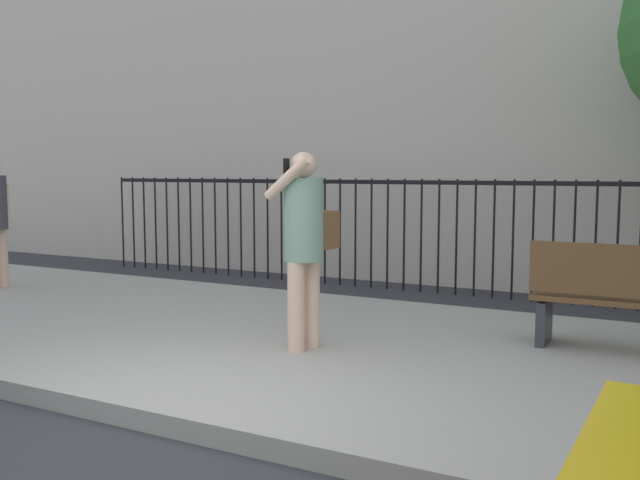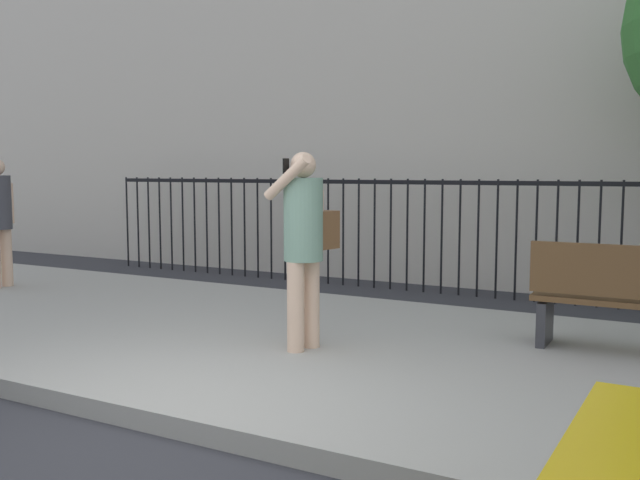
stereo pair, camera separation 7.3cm
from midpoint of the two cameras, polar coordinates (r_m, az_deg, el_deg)
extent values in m
plane|color=#333338|center=(4.75, -13.23, -15.52)|extent=(60.00, 60.00, 0.00)
cube|color=#9E9B93|center=(6.46, -0.12, -8.94)|extent=(28.00, 4.40, 0.15)
cube|color=black|center=(9.67, 10.32, 4.67)|extent=(12.00, 0.04, 0.06)
cylinder|color=black|center=(12.87, -16.10, 1.43)|extent=(0.03, 0.03, 1.60)
cylinder|color=black|center=(12.70, -15.27, 1.40)|extent=(0.03, 0.03, 1.60)
cylinder|color=black|center=(12.52, -14.42, 1.36)|extent=(0.03, 0.03, 1.60)
cylinder|color=black|center=(12.35, -13.55, 1.32)|extent=(0.03, 0.03, 1.60)
cylinder|color=black|center=(12.19, -12.65, 1.29)|extent=(0.03, 0.03, 1.60)
cylinder|color=black|center=(12.02, -11.72, 1.25)|extent=(0.03, 0.03, 1.60)
cylinder|color=black|center=(11.86, -10.78, 1.21)|extent=(0.03, 0.03, 1.60)
cylinder|color=black|center=(11.70, -9.80, 1.16)|extent=(0.03, 0.03, 1.60)
cylinder|color=black|center=(11.55, -8.80, 1.12)|extent=(0.03, 0.03, 1.60)
cylinder|color=black|center=(11.40, -7.77, 1.08)|extent=(0.03, 0.03, 1.60)
cylinder|color=black|center=(11.25, -6.72, 1.03)|extent=(0.03, 0.03, 1.60)
cylinder|color=black|center=(11.11, -5.63, 0.98)|extent=(0.03, 0.03, 1.60)
cylinder|color=black|center=(10.97, -4.52, 0.93)|extent=(0.03, 0.03, 1.60)
cylinder|color=black|center=(10.83, -3.38, 0.88)|extent=(0.03, 0.03, 1.60)
cylinder|color=black|center=(10.70, -2.22, 0.83)|extent=(0.03, 0.03, 1.60)
cylinder|color=black|center=(10.58, -1.02, 0.77)|extent=(0.03, 0.03, 1.60)
cylinder|color=black|center=(10.45, 0.20, 0.72)|extent=(0.03, 0.03, 1.60)
cylinder|color=black|center=(10.34, 1.45, 0.66)|extent=(0.03, 0.03, 1.60)
cylinder|color=black|center=(10.23, 2.73, 0.60)|extent=(0.03, 0.03, 1.60)
cylinder|color=black|center=(10.12, 4.04, 0.54)|extent=(0.03, 0.03, 1.60)
cylinder|color=black|center=(10.02, 5.37, 0.47)|extent=(0.03, 0.03, 1.60)
cylinder|color=black|center=(9.92, 6.73, 0.41)|extent=(0.03, 0.03, 1.60)
cylinder|color=black|center=(9.83, 8.12, 0.35)|extent=(0.03, 0.03, 1.60)
cylinder|color=black|center=(9.75, 9.53, 0.28)|extent=(0.03, 0.03, 1.60)
cylinder|color=black|center=(9.67, 10.96, 0.21)|extent=(0.03, 0.03, 1.60)
cylinder|color=black|center=(9.60, 12.42, 0.14)|extent=(0.03, 0.03, 1.60)
cylinder|color=black|center=(9.54, 13.89, 0.07)|extent=(0.03, 0.03, 1.60)
cylinder|color=black|center=(9.48, 15.39, 0.00)|extent=(0.03, 0.03, 1.60)
cylinder|color=black|center=(9.43, 16.90, -0.07)|extent=(0.03, 0.03, 1.60)
cylinder|color=black|center=(9.38, 18.43, -0.15)|extent=(0.03, 0.03, 1.60)
cylinder|color=black|center=(9.34, 19.97, -0.22)|extent=(0.03, 0.03, 1.60)
cylinder|color=black|center=(9.31, 21.53, -0.29)|extent=(0.03, 0.03, 1.60)
cylinder|color=black|center=(9.29, 23.09, -0.37)|extent=(0.03, 0.03, 1.60)
cylinder|color=black|center=(9.27, 24.66, -0.44)|extent=(0.03, 0.03, 1.60)
cylinder|color=beige|center=(5.99, -2.33, -5.52)|extent=(0.15, 0.15, 0.78)
cylinder|color=beige|center=(6.14, -1.06, -5.24)|extent=(0.15, 0.15, 0.78)
cylinder|color=gray|center=(5.97, -1.71, 1.70)|extent=(0.41, 0.41, 0.72)
sphere|color=beige|center=(5.95, -1.72, 6.20)|extent=(0.22, 0.22, 0.22)
cylinder|color=beige|center=(5.81, -3.05, 5.13)|extent=(0.51, 0.20, 0.39)
cylinder|color=beige|center=(6.12, -0.45, 1.59)|extent=(0.09, 0.09, 0.55)
cube|color=black|center=(5.89, -3.14, 6.01)|extent=(0.02, 0.07, 0.15)
cube|color=brown|center=(6.17, -0.08, 0.84)|extent=(0.22, 0.31, 0.34)
cylinder|color=beige|center=(10.29, -24.89, -1.34)|extent=(0.15, 0.15, 0.78)
cylinder|color=beige|center=(10.30, -24.64, 2.74)|extent=(0.09, 0.09, 0.55)
cube|color=brown|center=(6.49, 23.85, -4.62)|extent=(1.60, 0.45, 0.05)
cube|color=brown|center=(6.25, 23.82, -2.39)|extent=(1.60, 0.06, 0.44)
cube|color=#333338|center=(6.62, 17.67, -6.41)|extent=(0.08, 0.41, 0.40)
camera|label=1|loc=(0.04, -90.34, -0.03)|focal=38.86mm
camera|label=2|loc=(0.04, 89.66, 0.03)|focal=38.86mm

